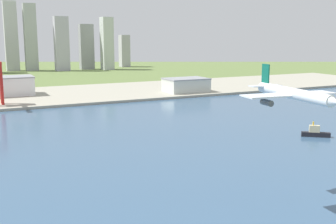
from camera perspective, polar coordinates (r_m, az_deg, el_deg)
The scene contains 7 objects.
ground_plane at distance 274.14m, azimuth -5.89°, elevation -2.98°, with size 2400.00×2400.00×0.00m, color #5E733C.
water_bay at distance 220.59m, azimuth -0.45°, elevation -6.22°, with size 840.00×360.00×0.15m, color #385675.
industrial_pier at distance 454.27m, azimuth -14.22°, elevation 2.23°, with size 840.00×140.00×2.50m, color #A09C89.
airplane_landing at distance 158.64m, azimuth 16.50°, elevation 2.34°, with size 37.06×44.46×13.41m.
tugboat_small at distance 280.16m, azimuth 19.22°, elevation -2.64°, with size 15.68×13.11×9.60m.
warehouse_annex at distance 455.65m, azimuth 2.44°, elevation 3.66°, with size 45.31×30.93×14.78m.
distant_skyline at distance 778.49m, azimuth -19.73°, elevation 8.87°, with size 403.49×73.51×122.60m.
Camera 1 is at (-91.28, 49.31, 63.05)m, focal length 45.27 mm.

